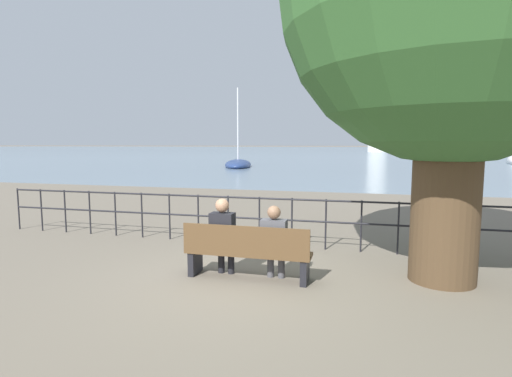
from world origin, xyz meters
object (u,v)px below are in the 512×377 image
sailboat_1 (238,164)px  park_bench (247,253)px  seated_person_left (223,234)px  harbor_lighthouse (379,104)px  seated_person_right (274,239)px

sailboat_1 → park_bench: bearing=-87.1°
seated_person_left → sailboat_1: size_ratio=0.16×
seated_person_left → harbor_lighthouse: 111.31m
park_bench → seated_person_right: (0.43, 0.08, 0.23)m
seated_person_right → sailboat_1: sailboat_1 is taller
sailboat_1 → harbor_lighthouse: bearing=64.2°
seated_person_left → seated_person_right: size_ratio=1.07×
park_bench → sailboat_1: bearing=107.7°
park_bench → seated_person_left: (-0.43, 0.08, 0.27)m
sailboat_1 → harbor_lighthouse: harbor_lighthouse is taller
seated_person_right → harbor_lighthouse: size_ratio=0.04×
park_bench → sailboat_1: (-9.70, 30.47, -0.21)m
seated_person_left → park_bench: bearing=-10.3°
seated_person_left → seated_person_right: seated_person_left is taller
park_bench → sailboat_1: sailboat_1 is taller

